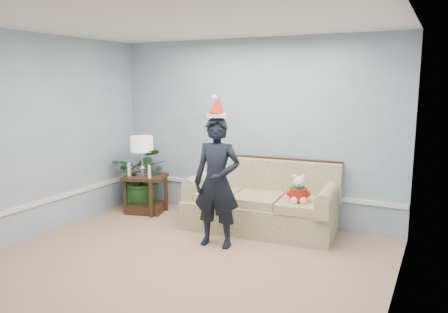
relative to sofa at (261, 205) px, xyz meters
name	(u,v)px	position (x,y,z in m)	size (l,w,h in m)	color
room_shell	(152,154)	(-0.34, -2.06, 1.00)	(4.54, 5.04, 2.74)	tan
wainscot_trim	(136,199)	(-1.51, -0.89, 0.10)	(4.49, 4.99, 0.06)	white
sofa	(261,205)	(0.00, 0.00, 0.00)	(2.16, 1.07, 0.98)	brown
side_table	(146,198)	(-1.94, -0.10, -0.11)	(0.74, 0.67, 0.60)	#3A2615
table_lamp	(142,146)	(-1.98, -0.12, 0.73)	(0.35, 0.35, 0.63)	silver
candle_pair	(139,171)	(-1.94, -0.25, 0.35)	(0.45, 0.05, 0.21)	silver
houseplant	(144,177)	(-2.11, 0.08, 0.18)	(0.94, 0.82, 1.05)	#245F24
man	(217,182)	(-0.25, -0.86, 0.48)	(0.60, 0.39, 1.65)	black
santa_hat	(217,107)	(-0.25, -0.85, 1.41)	(0.24, 0.27, 0.28)	white
teddy_bear	(298,192)	(0.60, -0.21, 0.30)	(0.29, 0.29, 0.37)	white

